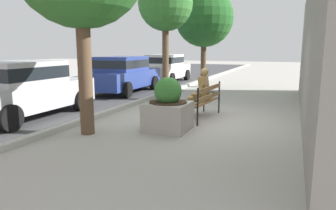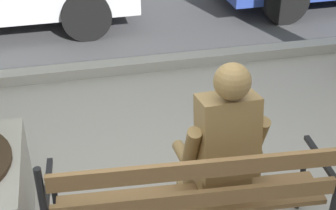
% 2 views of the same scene
% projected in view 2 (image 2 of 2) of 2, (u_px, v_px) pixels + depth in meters
% --- Properties ---
extents(curb_stone, '(60.00, 0.20, 0.12)m').
position_uv_depth(curb_stone, '(104.00, 68.00, 5.55)').
color(curb_stone, '#B2AFA8').
rests_on(curb_stone, ground).
extents(park_bench, '(1.83, 0.67, 0.95)m').
position_uv_depth(park_bench, '(192.00, 191.00, 3.05)').
color(park_bench, olive).
rests_on(park_bench, ground).
extents(bronze_statue_seated, '(0.62, 0.77, 1.37)m').
position_uv_depth(bronze_statue_seated, '(220.00, 150.00, 3.20)').
color(bronze_statue_seated, olive).
rests_on(bronze_statue_seated, ground).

